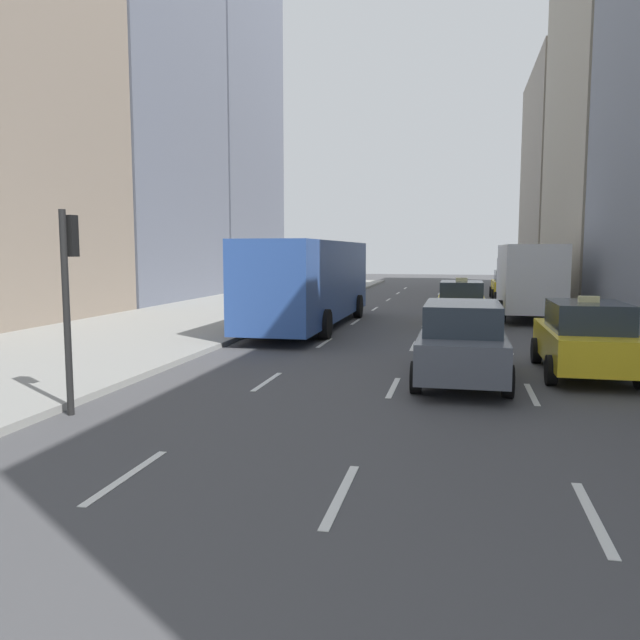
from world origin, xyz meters
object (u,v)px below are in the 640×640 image
(box_truck, at_px, (527,278))
(taxi_third, at_px, (461,303))
(taxi_lead, at_px, (585,338))
(taxi_second, at_px, (508,284))
(city_bus, at_px, (311,280))
(traffic_light_pole, at_px, (68,279))
(sedan_black_near, at_px, (462,341))

(box_truck, bearing_deg, taxi_third, -127.01)
(box_truck, bearing_deg, taxi_lead, -90.00)
(taxi_second, distance_m, city_bus, 18.40)
(traffic_light_pole, bearing_deg, city_bus, 85.15)
(taxi_lead, xyz_separation_m, taxi_second, (0.00, 24.08, 0.00))
(taxi_second, bearing_deg, traffic_light_pole, -107.79)
(city_bus, height_order, box_truck, city_bus)
(taxi_lead, height_order, taxi_second, same)
(sedan_black_near, distance_m, box_truck, 14.73)
(taxi_lead, bearing_deg, sedan_black_near, -155.71)
(taxi_third, bearing_deg, taxi_second, 79.16)
(taxi_lead, distance_m, taxi_third, 9.87)
(taxi_second, relative_size, city_bus, 0.38)
(taxi_lead, relative_size, taxi_third, 1.00)
(city_bus, distance_m, traffic_light_pole, 13.48)
(taxi_lead, relative_size, traffic_light_pole, 1.22)
(sedan_black_near, xyz_separation_m, box_truck, (2.80, 14.44, 0.81))
(city_bus, bearing_deg, taxi_second, 62.76)
(taxi_third, height_order, sedan_black_near, taxi_third)
(sedan_black_near, bearing_deg, city_bus, 121.95)
(box_truck, bearing_deg, traffic_light_pole, -116.87)
(sedan_black_near, xyz_separation_m, city_bus, (-5.61, 9.00, 0.89))
(taxi_third, bearing_deg, sedan_black_near, -90.00)
(city_bus, relative_size, traffic_light_pole, 3.22)
(sedan_black_near, bearing_deg, taxi_third, 90.00)
(city_bus, xyz_separation_m, box_truck, (8.41, 5.44, -0.08))
(taxi_lead, bearing_deg, taxi_third, 106.49)
(taxi_second, xyz_separation_m, traffic_light_pole, (-9.55, -29.76, 1.53))
(taxi_third, relative_size, city_bus, 0.38)
(city_bus, relative_size, box_truck, 1.38)
(taxi_lead, distance_m, taxi_second, 24.08)
(sedan_black_near, distance_m, city_bus, 10.64)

